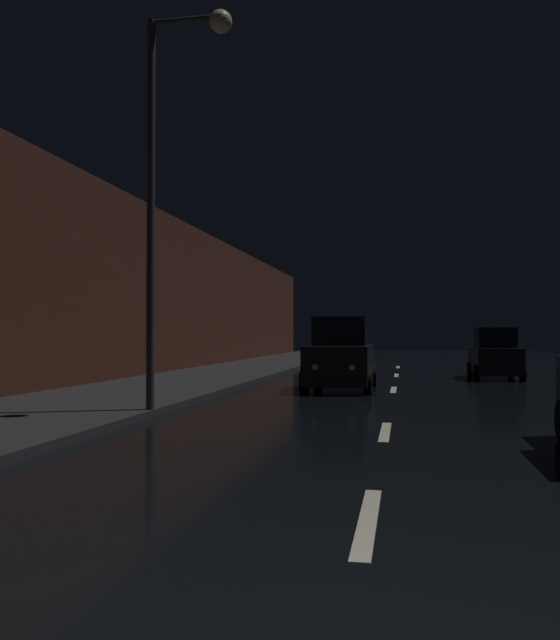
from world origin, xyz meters
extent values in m
cube|color=black|center=(0.00, 24.50, -0.01)|extent=(25.65, 84.00, 0.02)
cube|color=#28282B|center=(-6.63, 24.50, 0.07)|extent=(4.40, 84.00, 0.15)
cube|color=#472319|center=(-9.23, 21.00, 3.18)|extent=(0.80, 63.00, 6.37)
cube|color=beige|center=(0.00, 3.00, 0.01)|extent=(0.16, 2.20, 0.01)
cube|color=beige|center=(0.00, 8.31, 0.01)|extent=(0.16, 2.20, 0.01)
cube|color=beige|center=(0.00, 16.76, 0.01)|extent=(0.16, 2.20, 0.01)
cube|color=beige|center=(0.00, 23.71, 0.01)|extent=(0.16, 2.20, 0.01)
cube|color=beige|center=(0.00, 30.31, 0.01)|extent=(0.16, 2.20, 0.01)
cylinder|color=#2D2D30|center=(-4.53, 9.47, 3.88)|extent=(0.16, 0.16, 7.75)
cylinder|color=#2D2D30|center=(-3.83, 9.47, 7.70)|extent=(1.40, 0.10, 0.10)
sphere|color=beige|center=(-3.13, 9.47, 7.60)|extent=(0.44, 0.44, 0.44)
cube|color=black|center=(-1.50, 16.58, 0.75)|extent=(1.75, 4.07, 1.07)
cube|color=black|center=(-1.50, 16.72, 1.69)|extent=(1.48, 2.04, 0.81)
cylinder|color=black|center=(-0.64, 15.15, 0.31)|extent=(0.21, 0.62, 0.62)
cylinder|color=black|center=(-2.35, 15.15, 0.31)|extent=(0.21, 0.62, 0.62)
cylinder|color=black|center=(-0.64, 18.00, 0.31)|extent=(0.21, 0.62, 0.62)
cylinder|color=black|center=(-2.35, 18.00, 0.31)|extent=(0.21, 0.62, 0.62)
sphere|color=white|center=(-1.02, 14.58, 0.75)|extent=(0.17, 0.17, 0.17)
sphere|color=white|center=(-1.98, 14.58, 0.75)|extent=(0.17, 0.17, 0.17)
sphere|color=red|center=(-1.02, 18.57, 0.75)|extent=(0.17, 0.17, 0.17)
sphere|color=red|center=(-1.98, 18.57, 0.75)|extent=(0.17, 0.17, 0.17)
cube|color=black|center=(3.53, 22.46, 0.66)|extent=(1.53, 3.58, 0.94)
cube|color=black|center=(3.53, 22.33, 1.49)|extent=(1.30, 1.79, 0.72)
cylinder|color=black|center=(2.77, 23.71, 0.27)|extent=(0.19, 0.55, 0.55)
cylinder|color=black|center=(4.28, 23.71, 0.27)|extent=(0.19, 0.55, 0.55)
cylinder|color=black|center=(2.77, 21.21, 0.27)|extent=(0.19, 0.55, 0.55)
cylinder|color=black|center=(4.28, 21.21, 0.27)|extent=(0.19, 0.55, 0.55)
sphere|color=slate|center=(3.10, 24.21, 0.66)|extent=(0.15, 0.15, 0.15)
sphere|color=slate|center=(3.95, 24.21, 0.66)|extent=(0.15, 0.15, 0.15)
sphere|color=red|center=(3.10, 20.71, 0.66)|extent=(0.15, 0.15, 0.15)
sphere|color=red|center=(3.95, 20.71, 0.66)|extent=(0.15, 0.15, 0.15)
camera|label=1|loc=(0.32, -2.83, 1.60)|focal=37.65mm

